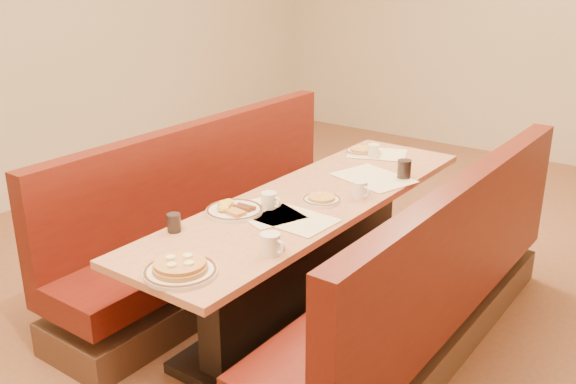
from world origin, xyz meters
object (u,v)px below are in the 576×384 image
Objects in this scene: booth_right at (426,296)px; soda_tumbler_near at (174,223)px; booth_left at (218,230)px; soda_tumbler_mid at (404,169)px; pancake_plate at (180,269)px; coffee_mug_a at (271,244)px; coffee_mug_d at (374,151)px; diner_table at (310,257)px; coffee_mug_b at (269,200)px; coffee_mug_c at (360,189)px; eggs_plate at (234,210)px.

booth_right is 1.36m from soda_tumbler_near.
booth_left is 1.26m from soda_tumbler_mid.
pancake_plate is 2.39× the size of coffee_mug_a.
booth_right is 1.28m from coffee_mug_d.
soda_tumbler_near is at bearing -109.41° from diner_table.
coffee_mug_b is at bearing -111.89° from soda_tumbler_mid.
pancake_plate is at bearing -64.01° from coffee_mug_d.
diner_table is at bearing -113.68° from soda_tumbler_mid.
coffee_mug_d is (0.64, 0.89, 0.43)m from booth_left.
coffee_mug_b is 1.16m from coffee_mug_d.
booth_right is 26.38× the size of soda_tumbler_near.
booth_left is at bearing -104.61° from coffee_mug_d.
coffee_mug_b is at bearing -107.71° from diner_table.
coffee_mug_a is (0.19, 0.39, 0.03)m from pancake_plate.
booth_left is 20.31× the size of coffee_mug_c.
coffee_mug_d is (-0.82, 0.89, 0.43)m from booth_right.
coffee_mug_d is 1.21× the size of soda_tumbler_near.
soda_tumbler_mid is at bearing -15.81° from coffee_mug_d.
soda_tumbler_near is at bearing -101.48° from coffee_mug_c.
coffee_mug_c is at bearing 161.91° from booth_right.
diner_table is at bearing -126.58° from coffee_mug_c.
coffee_mug_a is at bearing -123.32° from booth_right.
soda_tumbler_mid is at bearing 66.32° from diner_table.
coffee_mug_b reaches higher than eggs_plate.
soda_tumbler_mid is at bearing 64.78° from coffee_mug_b.
booth_left is 20.74× the size of coffee_mug_b.
coffee_mug_b is 0.56m from soda_tumbler_near.
eggs_plate is 0.74m from coffee_mug_c.
coffee_mug_a reaches higher than coffee_mug_c.
soda_tumbler_near is at bearing -111.30° from soda_tumbler_mid.
soda_tumbler_near is at bearing -101.79° from eggs_plate.
booth_left reaches higher than pancake_plate.
eggs_plate reaches higher than diner_table.
booth_left is at bearing 140.64° from eggs_plate.
eggs_plate is at bearing -155.20° from booth_right.
booth_right reaches higher than coffee_mug_c.
soda_tumbler_near is (-1.01, -0.79, 0.44)m from booth_right.
soda_tumbler_mid reaches higher than coffee_mug_d.
coffee_mug_d reaches higher than pancake_plate.
coffee_mug_a is at bearing -90.22° from soda_tumbler_mid.
soda_tumbler_mid is at bearing 92.81° from coffee_mug_a.
pancake_plate is 2.59× the size of coffee_mug_c.
eggs_plate is 2.28× the size of coffee_mug_a.
diner_table is 20.31× the size of coffee_mug_c.
booth_left is 21.75× the size of coffee_mug_d.
coffee_mug_d is 1.69m from soda_tumbler_near.
coffee_mug_b is 1.03× the size of soda_tumbler_mid.
soda_tumbler_mid is (1.00, 0.61, 0.45)m from booth_left.
booth_right is at bearing 0.00° from diner_table.
diner_table is 21.75× the size of coffee_mug_d.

